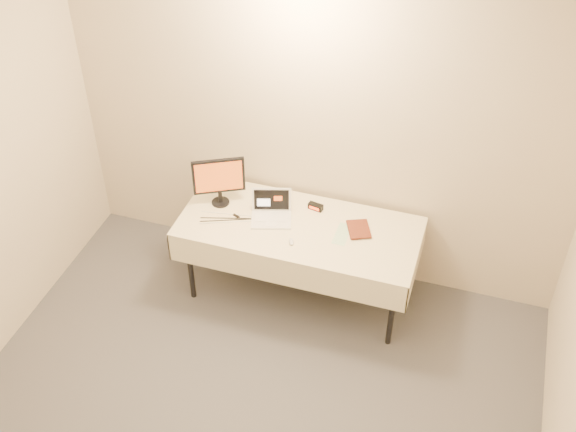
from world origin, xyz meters
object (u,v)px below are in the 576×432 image
(monitor, at_px, (219,178))
(book, at_px, (349,220))
(table, at_px, (299,232))
(laptop, at_px, (271,211))

(monitor, height_order, book, monitor)
(table, xyz_separation_m, book, (0.37, 0.05, 0.17))
(monitor, distance_m, book, 1.07)
(table, xyz_separation_m, monitor, (-0.68, 0.08, 0.31))
(monitor, bearing_deg, laptop, -33.05)
(laptop, relative_size, monitor, 0.88)
(laptop, distance_m, monitor, 0.49)
(laptop, distance_m, book, 0.62)
(monitor, bearing_deg, table, -34.50)
(monitor, xyz_separation_m, book, (1.06, -0.03, -0.14))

